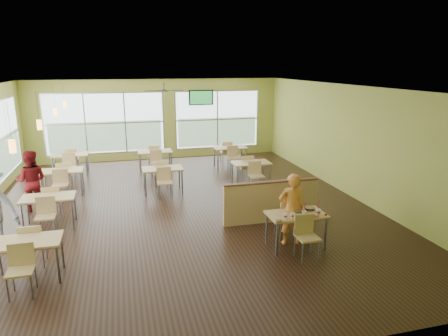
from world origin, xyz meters
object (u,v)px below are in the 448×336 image
at_px(main_table, 296,219).
at_px(half_wall_divider, 271,201).
at_px(man_plaid, 292,209).
at_px(food_basket, 310,208).

distance_m(main_table, half_wall_divider, 1.45).
distance_m(main_table, man_plaid, 0.24).
relative_size(main_table, man_plaid, 0.97).
relative_size(half_wall_divider, food_basket, 10.38).
height_order(man_plaid, food_basket, man_plaid).
bearing_deg(food_basket, half_wall_divider, 105.86).
relative_size(man_plaid, food_basket, 6.81).
xyz_separation_m(half_wall_divider, food_basket, (0.37, -1.32, 0.26)).
bearing_deg(man_plaid, half_wall_divider, -85.67).
xyz_separation_m(main_table, man_plaid, (-0.04, 0.17, 0.16)).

